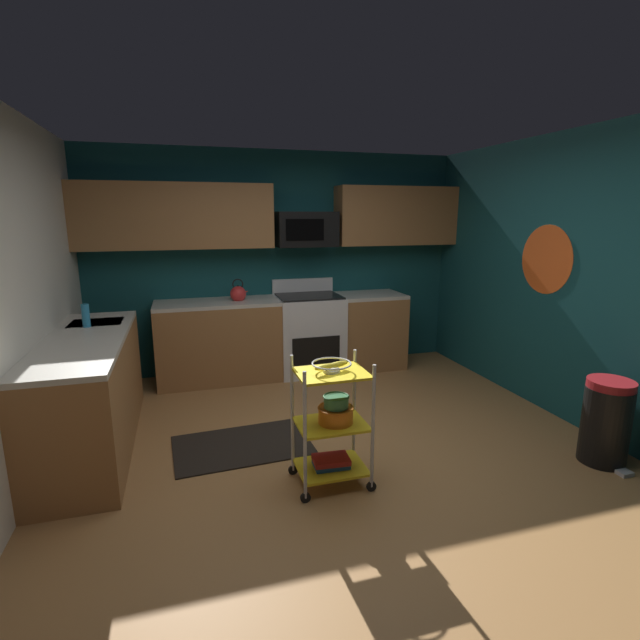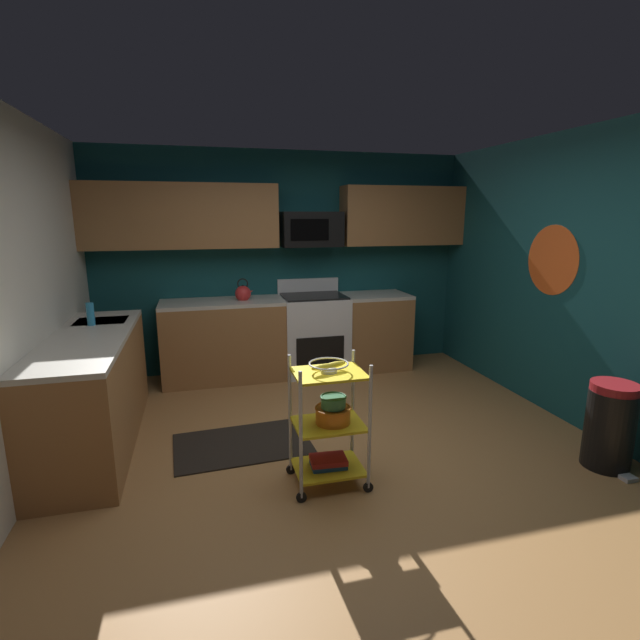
# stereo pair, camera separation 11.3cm
# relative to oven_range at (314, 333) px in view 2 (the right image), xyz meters

# --- Properties ---
(floor) EXTENTS (4.40, 4.80, 0.04)m
(floor) POSITION_rel_oven_range_xyz_m (-0.29, -2.10, -0.50)
(floor) COLOR #A87542
(floor) RESTS_ON ground
(wall_back) EXTENTS (4.52, 0.06, 2.60)m
(wall_back) POSITION_rel_oven_range_xyz_m (-0.29, 0.33, 0.82)
(wall_back) COLOR #14474C
(wall_back) RESTS_ON ground
(wall_right) EXTENTS (0.06, 4.80, 2.60)m
(wall_right) POSITION_rel_oven_range_xyz_m (1.94, -2.10, 0.82)
(wall_right) COLOR #14474C
(wall_right) RESTS_ON ground
(wall_flower_decal) EXTENTS (0.00, 0.65, 0.65)m
(wall_flower_decal) POSITION_rel_oven_range_xyz_m (1.91, -1.60, 0.97)
(wall_flower_decal) COLOR #E5591E
(counter_run) EXTENTS (3.66, 2.63, 0.92)m
(counter_run) POSITION_rel_oven_range_xyz_m (-1.08, -0.55, -0.01)
(counter_run) COLOR #9E6B3D
(counter_run) RESTS_ON ground
(oven_range) EXTENTS (0.76, 0.65, 1.10)m
(oven_range) POSITION_rel_oven_range_xyz_m (0.00, 0.00, 0.00)
(oven_range) COLOR white
(oven_range) RESTS_ON ground
(upper_cabinets) EXTENTS (4.40, 0.33, 0.70)m
(upper_cabinets) POSITION_rel_oven_range_xyz_m (-0.35, 0.13, 1.37)
(upper_cabinets) COLOR #9E6B3D
(microwave) EXTENTS (0.70, 0.39, 0.40)m
(microwave) POSITION_rel_oven_range_xyz_m (-0.00, 0.10, 1.22)
(microwave) COLOR black
(rolling_cart) EXTENTS (0.54, 0.39, 0.91)m
(rolling_cart) POSITION_rel_oven_range_xyz_m (-0.49, -2.41, -0.03)
(rolling_cart) COLOR silver
(rolling_cart) RESTS_ON ground
(fruit_bowl) EXTENTS (0.27, 0.27, 0.07)m
(fruit_bowl) POSITION_rel_oven_range_xyz_m (-0.49, -2.41, 0.40)
(fruit_bowl) COLOR silver
(fruit_bowl) RESTS_ON rolling_cart
(mixing_bowl_large) EXTENTS (0.25, 0.25, 0.11)m
(mixing_bowl_large) POSITION_rel_oven_range_xyz_m (-0.45, -2.41, 0.04)
(mixing_bowl_large) COLOR orange
(mixing_bowl_large) RESTS_ON rolling_cart
(mixing_bowl_small) EXTENTS (0.18, 0.18, 0.08)m
(mixing_bowl_small) POSITION_rel_oven_range_xyz_m (-0.45, -2.42, 0.14)
(mixing_bowl_small) COLOR #387F4C
(mixing_bowl_small) RESTS_ON rolling_cart
(book_stack) EXTENTS (0.26, 0.19, 0.07)m
(book_stack) POSITION_rel_oven_range_xyz_m (-0.49, -2.41, -0.31)
(book_stack) COLOR #1E4C8C
(book_stack) RESTS_ON rolling_cart
(kettle) EXTENTS (0.21, 0.18, 0.26)m
(kettle) POSITION_rel_oven_range_xyz_m (-0.82, -0.00, 0.52)
(kettle) COLOR red
(kettle) RESTS_ON counter_run
(dish_soap_bottle) EXTENTS (0.06, 0.06, 0.20)m
(dish_soap_bottle) POSITION_rel_oven_range_xyz_m (-2.23, -0.93, 0.54)
(dish_soap_bottle) COLOR #2D8CBF
(dish_soap_bottle) RESTS_ON counter_run
(trash_can) EXTENTS (0.34, 0.42, 0.66)m
(trash_can) POSITION_rel_oven_range_xyz_m (1.61, -2.72, -0.15)
(trash_can) COLOR black
(trash_can) RESTS_ON ground
(floor_rug) EXTENTS (1.14, 0.76, 0.01)m
(floor_rug) POSITION_rel_oven_range_xyz_m (-1.02, -1.69, -0.47)
(floor_rug) COLOR black
(floor_rug) RESTS_ON ground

